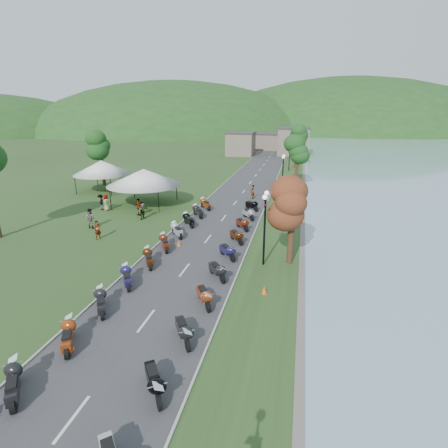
# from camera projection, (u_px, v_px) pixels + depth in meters

# --- Properties ---
(road) EXTENTS (7.00, 120.00, 0.02)m
(road) POSITION_uv_depth(u_px,v_px,m) (244.00, 192.00, 45.39)
(road) COLOR #3C3C3F
(road) RESTS_ON ground
(hills_backdrop) EXTENTS (360.00, 120.00, 76.00)m
(hills_backdrop) POSITION_uv_depth(u_px,v_px,m) (291.00, 129.00, 193.89)
(hills_backdrop) COLOR #285621
(hills_backdrop) RESTS_ON ground
(far_building) EXTENTS (18.00, 16.00, 5.00)m
(far_building) POSITION_uv_depth(u_px,v_px,m) (265.00, 142.00, 86.79)
(far_building) COLOR #776A5C
(far_building) RESTS_ON ground
(moto_row_left) EXTENTS (2.60, 34.60, 1.10)m
(moto_row_left) POSITION_uv_depth(u_px,v_px,m) (139.00, 268.00, 22.24)
(moto_row_left) COLOR #331411
(moto_row_left) RESTS_ON ground
(moto_row_right) EXTENTS (2.60, 31.39, 1.10)m
(moto_row_right) POSITION_uv_depth(u_px,v_px,m) (222.00, 260.00, 23.38)
(moto_row_right) COLOR #331411
(moto_row_right) RESTS_ON ground
(vendor_tent_main) EXTENTS (5.44, 5.44, 4.00)m
(vendor_tent_main) POSITION_uv_depth(u_px,v_px,m) (145.00, 187.00, 38.63)
(vendor_tent_main) COLOR white
(vendor_tent_main) RESTS_ON ground
(vendor_tent_side) EXTENTS (4.86, 4.86, 4.00)m
(vendor_tent_side) POSITION_uv_depth(u_px,v_px,m) (103.00, 176.00, 45.12)
(vendor_tent_side) COLOR white
(vendor_tent_side) RESTS_ON ground
(tree_lakeside) EXTENTS (2.38, 2.38, 6.62)m
(tree_lakeside) POSITION_uv_depth(u_px,v_px,m) (292.00, 217.00, 23.24)
(tree_lakeside) COLOR #21571E
(tree_lakeside) RESTS_ON ground
(pedestrian_a) EXTENTS (0.67, 0.72, 1.60)m
(pedestrian_a) POSITION_uv_depth(u_px,v_px,m) (99.00, 239.00, 28.69)
(pedestrian_a) COLOR slate
(pedestrian_a) RESTS_ON ground
(pedestrian_b) EXTENTS (0.94, 0.62, 1.80)m
(pedestrian_b) POSITION_uv_depth(u_px,v_px,m) (92.00, 228.00, 31.45)
(pedestrian_b) COLOR slate
(pedestrian_b) RESTS_ON ground
(pedestrian_c) EXTENTS (1.01, 1.12, 1.66)m
(pedestrian_c) POSITION_uv_depth(u_px,v_px,m) (102.00, 210.00, 37.12)
(pedestrian_c) COLOR slate
(pedestrian_c) RESTS_ON ground
(traffic_cone_near) EXTENTS (0.29, 0.29, 0.46)m
(traffic_cone_near) POSITION_uv_depth(u_px,v_px,m) (71.00, 346.00, 15.36)
(traffic_cone_near) COLOR #F2590C
(traffic_cone_near) RESTS_ON ground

